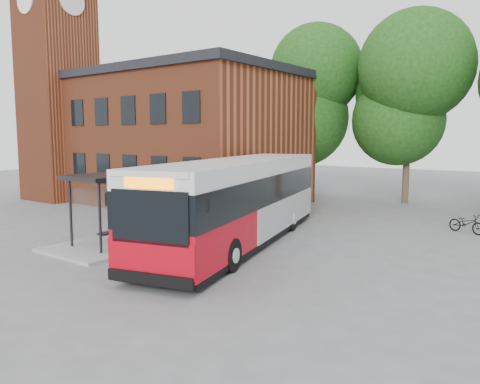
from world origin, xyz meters
The scene contains 8 objects.
ground centered at (0.00, 0.00, 0.00)m, with size 100.00×100.00×0.00m, color slate.
station_building centered at (-13.00, 9.00, 4.25)m, with size 18.40×10.40×8.50m, color brown, non-canonical shape.
clock_tower centered at (-19.00, 5.00, 9.10)m, with size 5.20×5.20×18.20m, color brown, non-canonical shape.
bus_shelter centered at (-4.50, -1.00, 1.45)m, with size 3.60×7.00×2.90m, color #252529, non-canonical shape.
tree_0 centered at (-6.00, 16.00, 5.50)m, with size 7.92×7.92×11.00m, color #153D10, non-canonical shape.
tree_1 centered at (1.00, 17.00, 5.20)m, with size 7.92×7.92×10.40m, color #153D10, non-canonical shape.
city_bus centered at (-0.77, 1.31, 1.71)m, with size 2.86×13.43×3.41m, color #B80514, non-canonical shape.
bicycle_0 centered at (6.22, 9.05, 0.45)m, with size 0.59×1.70×0.89m, color black.
Camera 1 is at (10.37, -13.68, 4.34)m, focal length 35.00 mm.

